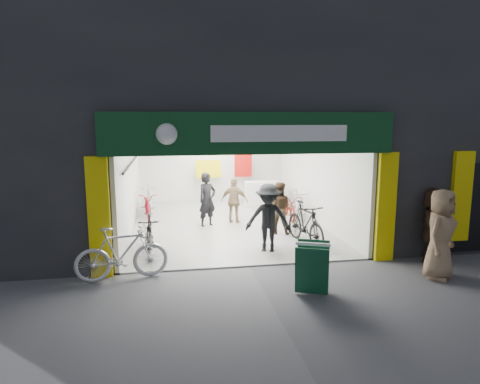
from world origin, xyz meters
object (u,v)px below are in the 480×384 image
object	(u,v)px
parked_bike	(122,253)
bike_right_front	(305,224)
pedestrian_near	(440,234)
sandwich_board	(312,267)
bike_left_front	(147,232)

from	to	relation	value
parked_bike	bike_right_front	bearing A→B (deg)	-78.30
pedestrian_near	sandwich_board	distance (m)	2.96
parked_bike	sandwich_board	world-z (taller)	parked_bike
pedestrian_near	sandwich_board	world-z (taller)	pedestrian_near
pedestrian_near	sandwich_board	xyz separation A→B (m)	(-2.91, -0.31, -0.42)
bike_left_front	sandwich_board	bearing A→B (deg)	-56.41
parked_bike	sandwich_board	xyz separation A→B (m)	(3.71, -1.35, -0.04)
bike_left_front	bike_right_front	distance (m)	4.20
bike_left_front	pedestrian_near	xyz separation A→B (m)	(6.19, -3.26, 0.54)
bike_left_front	pedestrian_near	bearing A→B (deg)	-36.75
pedestrian_near	bike_left_front	bearing A→B (deg)	115.21
bike_right_front	pedestrian_near	xyz separation A→B (m)	(2.01, -2.81, 0.38)
sandwich_board	parked_bike	bearing A→B (deg)	-177.58
sandwich_board	bike_left_front	bearing A→B (deg)	155.03
bike_left_front	sandwich_board	xyz separation A→B (m)	(3.28, -3.57, 0.12)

